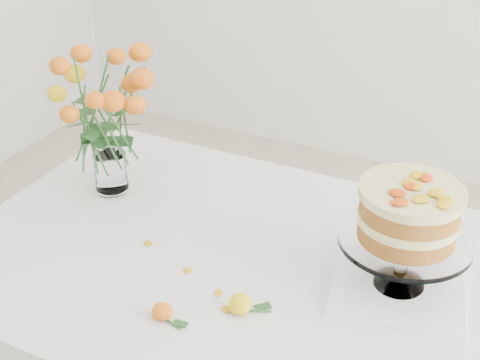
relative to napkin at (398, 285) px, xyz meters
The scene contains 10 objects.
table 0.34m from the napkin, behind, with size 1.43×0.93×0.76m.
napkin is the anchor object (origin of this frame).
cake_stand 0.18m from the napkin, ahead, with size 0.29×0.29×0.26m.
rose_vase 0.85m from the napkin, behind, with size 0.38×0.38×0.45m.
loose_rose_near 0.36m from the napkin, 140.43° to the right, with size 0.09×0.05×0.04m.
loose_rose_far 0.52m from the napkin, 142.40° to the right, with size 0.08×0.04×0.04m.
stray_petal_a 0.47m from the napkin, 160.55° to the right, with size 0.03×0.02×0.00m, color gold.
stray_petal_b 0.40m from the napkin, 150.27° to the right, with size 0.03×0.02×0.00m, color gold.
stray_petal_c 0.39m from the napkin, 142.16° to the right, with size 0.03×0.02×0.00m, color gold.
stray_petal_d 0.60m from the napkin, 169.61° to the right, with size 0.03×0.02×0.00m, color gold.
Camera 1 is at (0.52, -1.14, 1.70)m, focal length 50.00 mm.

